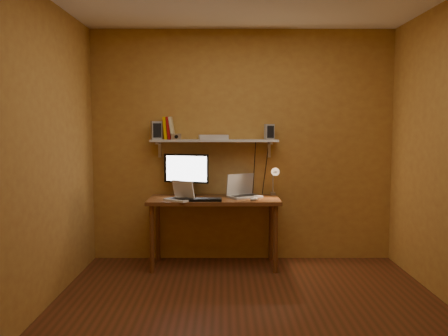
{
  "coord_description": "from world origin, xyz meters",
  "views": [
    {
      "loc": [
        -0.22,
        -3.77,
        1.52
      ],
      "look_at": [
        -0.21,
        1.18,
        1.08
      ],
      "focal_mm": 38.0,
      "sensor_mm": 36.0,
      "label": 1
    }
  ],
  "objects_px": {
    "shelf_camera": "(176,137)",
    "router": "(213,137)",
    "mouse": "(254,199)",
    "desk_lamp": "(274,177)",
    "desk": "(214,206)",
    "speaker_left": "(156,130)",
    "netbook": "(181,195)",
    "laptop": "(243,191)",
    "wall_shelf": "(214,141)",
    "keyboard": "(200,200)",
    "monitor": "(186,173)",
    "speaker_right": "(269,132)"
  },
  "relations": [
    {
      "from": "monitor",
      "to": "router",
      "type": "distance_m",
      "value": 0.49
    },
    {
      "from": "keyboard",
      "to": "speaker_right",
      "type": "bearing_deg",
      "value": 27.61
    },
    {
      "from": "wall_shelf",
      "to": "keyboard",
      "type": "height_order",
      "value": "wall_shelf"
    },
    {
      "from": "mouse",
      "to": "desk_lamp",
      "type": "bearing_deg",
      "value": 38.85
    },
    {
      "from": "shelf_camera",
      "to": "router",
      "type": "xyz_separation_m",
      "value": [
        0.4,
        0.06,
        -0.01
      ]
    },
    {
      "from": "desk_lamp",
      "to": "speaker_left",
      "type": "bearing_deg",
      "value": 177.01
    },
    {
      "from": "desk",
      "to": "netbook",
      "type": "xyz_separation_m",
      "value": [
        -0.34,
        -0.16,
        0.14
      ]
    },
    {
      "from": "keyboard",
      "to": "desk_lamp",
      "type": "height_order",
      "value": "desk_lamp"
    },
    {
      "from": "wall_shelf",
      "to": "shelf_camera",
      "type": "xyz_separation_m",
      "value": [
        -0.42,
        -0.08,
        0.05
      ]
    },
    {
      "from": "netbook",
      "to": "monitor",
      "type": "bearing_deg",
      "value": 120.08
    },
    {
      "from": "desk",
      "to": "router",
      "type": "height_order",
      "value": "router"
    },
    {
      "from": "netbook",
      "to": "desk_lamp",
      "type": "xyz_separation_m",
      "value": [
        1.0,
        0.28,
        0.15
      ]
    },
    {
      "from": "desk",
      "to": "netbook",
      "type": "bearing_deg",
      "value": -155.55
    },
    {
      "from": "laptop",
      "to": "mouse",
      "type": "relative_size",
      "value": 4.56
    },
    {
      "from": "wall_shelf",
      "to": "netbook",
      "type": "bearing_deg",
      "value": -134.39
    },
    {
      "from": "wall_shelf",
      "to": "router",
      "type": "relative_size",
      "value": 4.44
    },
    {
      "from": "shelf_camera",
      "to": "netbook",
      "type": "bearing_deg",
      "value": -74.9
    },
    {
      "from": "wall_shelf",
      "to": "netbook",
      "type": "xyz_separation_m",
      "value": [
        -0.34,
        -0.35,
        -0.55
      ]
    },
    {
      "from": "netbook",
      "to": "shelf_camera",
      "type": "bearing_deg",
      "value": 141.01
    },
    {
      "from": "desk",
      "to": "desk_lamp",
      "type": "bearing_deg",
      "value": 10.81
    },
    {
      "from": "wall_shelf",
      "to": "netbook",
      "type": "relative_size",
      "value": 4.22
    },
    {
      "from": "router",
      "to": "speaker_right",
      "type": "bearing_deg",
      "value": 1.69
    },
    {
      "from": "laptop",
      "to": "mouse",
      "type": "distance_m",
      "value": 0.29
    },
    {
      "from": "monitor",
      "to": "shelf_camera",
      "type": "distance_m",
      "value": 0.41
    },
    {
      "from": "desk_lamp",
      "to": "shelf_camera",
      "type": "relative_size",
      "value": 3.31
    },
    {
      "from": "keyboard",
      "to": "router",
      "type": "height_order",
      "value": "router"
    },
    {
      "from": "desk",
      "to": "speaker_left",
      "type": "relative_size",
      "value": 6.98
    },
    {
      "from": "speaker_right",
      "to": "shelf_camera",
      "type": "height_order",
      "value": "speaker_right"
    },
    {
      "from": "speaker_left",
      "to": "router",
      "type": "relative_size",
      "value": 0.64
    },
    {
      "from": "desk_lamp",
      "to": "router",
      "type": "bearing_deg",
      "value": 175.35
    },
    {
      "from": "netbook",
      "to": "speaker_left",
      "type": "bearing_deg",
      "value": 166.36
    },
    {
      "from": "keyboard",
      "to": "laptop",
      "type": "bearing_deg",
      "value": 31.52
    },
    {
      "from": "speaker_right",
      "to": "router",
      "type": "xyz_separation_m",
      "value": [
        -0.62,
        -0.02,
        -0.06
      ]
    },
    {
      "from": "desk_lamp",
      "to": "shelf_camera",
      "type": "distance_m",
      "value": 1.17
    },
    {
      "from": "keyboard",
      "to": "mouse",
      "type": "xyz_separation_m",
      "value": [
        0.56,
        0.01,
        0.0
      ]
    },
    {
      "from": "speaker_left",
      "to": "router",
      "type": "height_order",
      "value": "speaker_left"
    },
    {
      "from": "wall_shelf",
      "to": "router",
      "type": "distance_m",
      "value": 0.05
    },
    {
      "from": "mouse",
      "to": "desk_lamp",
      "type": "height_order",
      "value": "desk_lamp"
    },
    {
      "from": "speaker_left",
      "to": "speaker_right",
      "type": "height_order",
      "value": "speaker_left"
    },
    {
      "from": "wall_shelf",
      "to": "speaker_right",
      "type": "xyz_separation_m",
      "value": [
        0.61,
        0.0,
        0.1
      ]
    },
    {
      "from": "laptop",
      "to": "shelf_camera",
      "type": "distance_m",
      "value": 0.94
    },
    {
      "from": "speaker_left",
      "to": "laptop",
      "type": "bearing_deg",
      "value": -23.9
    },
    {
      "from": "laptop",
      "to": "netbook",
      "type": "bearing_deg",
      "value": 171.41
    },
    {
      "from": "speaker_right",
      "to": "desk",
      "type": "bearing_deg",
      "value": -173.28
    },
    {
      "from": "router",
      "to": "desk",
      "type": "bearing_deg",
      "value": -86.62
    },
    {
      "from": "wall_shelf",
      "to": "laptop",
      "type": "xyz_separation_m",
      "value": [
        0.31,
        -0.11,
        -0.54
      ]
    },
    {
      "from": "monitor",
      "to": "netbook",
      "type": "xyz_separation_m",
      "value": [
        -0.03,
        -0.3,
        -0.21
      ]
    },
    {
      "from": "shelf_camera",
      "to": "router",
      "type": "distance_m",
      "value": 0.41
    },
    {
      "from": "mouse",
      "to": "shelf_camera",
      "type": "height_order",
      "value": "shelf_camera"
    },
    {
      "from": "wall_shelf",
      "to": "keyboard",
      "type": "bearing_deg",
      "value": -110.18
    }
  ]
}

